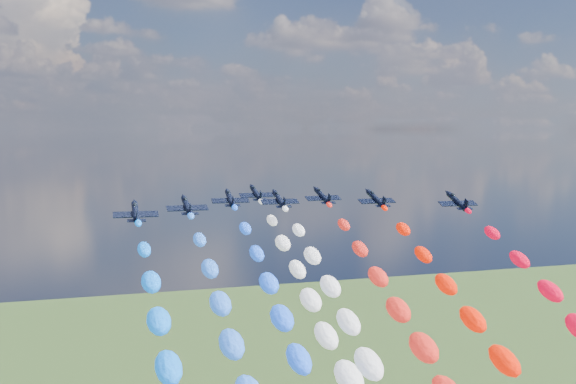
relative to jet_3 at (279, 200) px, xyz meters
name	(u,v)px	position (x,y,z in m)	size (l,w,h in m)	color
jet_0	(136,212)	(-31.05, -14.22, 0.00)	(7.92, 10.62, 2.34)	black
jet_1	(187,206)	(-20.55, -6.52, 0.00)	(7.92, 10.62, 2.34)	black
jet_2	(230,199)	(-9.32, 5.35, 0.00)	(7.92, 10.62, 2.34)	black
jet_3	(279,200)	(0.00, 0.00, 0.00)	(7.92, 10.62, 2.34)	black
jet_4	(256,193)	(-0.76, 15.88, 0.00)	(7.92, 10.62, 2.34)	black
jet_5	(322,196)	(11.32, 4.58, 0.00)	(7.92, 10.62, 2.34)	black
jet_6	(376,199)	(19.90, -4.80, 0.00)	(7.92, 10.62, 2.34)	black
jet_7	(457,201)	(33.53, -14.56, 0.00)	(7.92, 10.62, 2.34)	black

